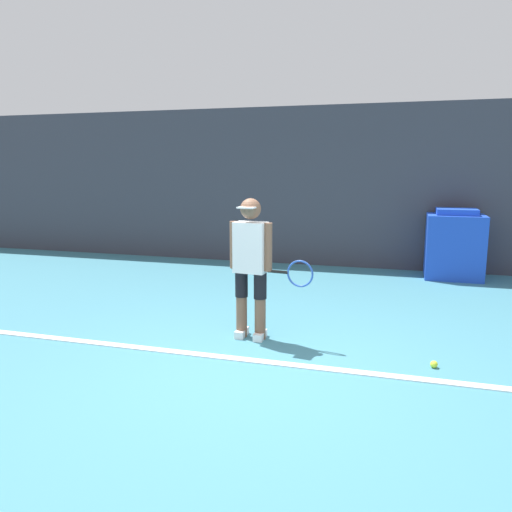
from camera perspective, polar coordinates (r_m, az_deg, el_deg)
name	(u,v)px	position (r m, az deg, el deg)	size (l,w,h in m)	color
ground_plane	(257,372)	(4.66, 0.12, -13.17)	(24.00, 24.00, 0.00)	teal
back_wall	(336,187)	(9.38, 9.10, 7.76)	(24.00, 0.10, 2.94)	#383842
court_baseline	(264,362)	(4.87, 0.95, -12.00)	(21.60, 0.10, 0.01)	white
tennis_player	(252,263)	(5.31, -0.50, -0.76)	(0.93, 0.30, 1.52)	brown
tennis_ball	(434,364)	(5.02, 19.67, -11.58)	(0.07, 0.07, 0.07)	#D1E533
covered_chair	(454,245)	(8.95, 21.73, 1.18)	(0.91, 0.76, 1.16)	blue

